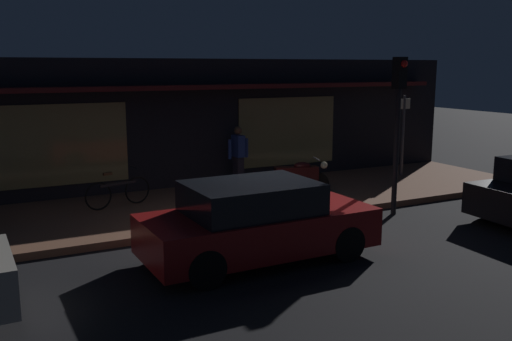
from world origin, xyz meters
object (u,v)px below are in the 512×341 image
(motorcycle, at_px, (298,177))
(person_bystander, at_px, (238,156))
(sign_post, at_px, (403,130))
(bicycle_parked, at_px, (118,192))
(parked_car_far, at_px, (256,222))
(traffic_light_pole, at_px, (398,108))

(motorcycle, relative_size, person_bystander, 0.99)
(sign_post, bearing_deg, person_bystander, 172.91)
(motorcycle, height_order, bicycle_parked, motorcycle)
(motorcycle, relative_size, parked_car_far, 0.40)
(person_bystander, xyz_separation_m, parked_car_far, (-2.02, -5.02, -0.32))
(motorcycle, bearing_deg, bicycle_parked, 167.10)
(motorcycle, distance_m, sign_post, 4.46)
(motorcycle, bearing_deg, sign_post, 12.99)
(sign_post, xyz_separation_m, traffic_light_pole, (-2.90, -3.05, 0.97))
(sign_post, bearing_deg, bicycle_parked, -180.00)
(person_bystander, xyz_separation_m, sign_post, (5.15, -0.64, 0.48))
(traffic_light_pole, bearing_deg, motorcycle, 123.48)
(parked_car_far, bearing_deg, traffic_light_pole, 17.30)
(sign_post, bearing_deg, motorcycle, -167.01)
(person_bystander, xyz_separation_m, traffic_light_pole, (2.25, -3.69, 1.45))
(motorcycle, height_order, person_bystander, person_bystander)
(bicycle_parked, relative_size, traffic_light_pole, 0.45)
(person_bystander, distance_m, parked_car_far, 5.42)
(motorcycle, height_order, parked_car_far, parked_car_far)
(sign_post, distance_m, parked_car_far, 8.44)
(bicycle_parked, distance_m, person_bystander, 3.51)
(person_bystander, bearing_deg, motorcycle, -61.47)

